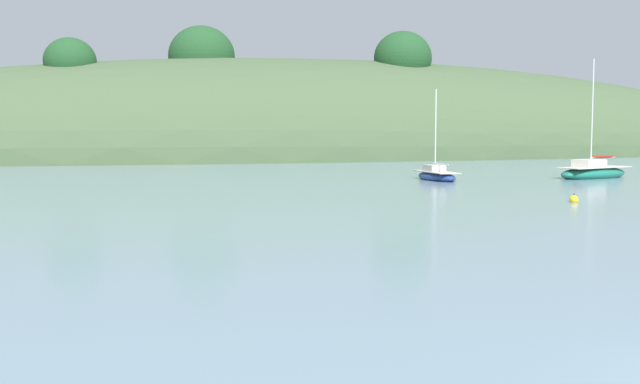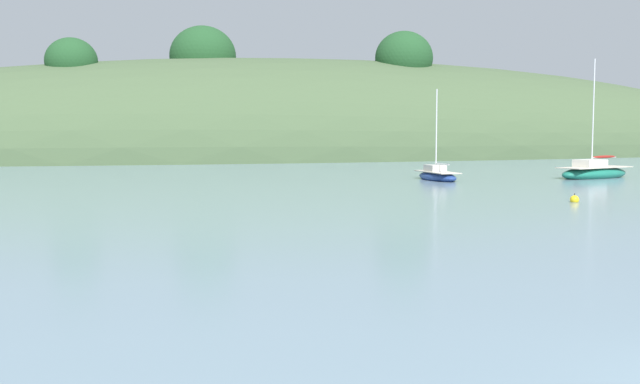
# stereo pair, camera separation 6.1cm
# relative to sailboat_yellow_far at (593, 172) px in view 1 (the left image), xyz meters

# --- Properties ---
(far_shoreline_hill) EXTENTS (150.00, 36.00, 29.39)m
(far_shoreline_hill) POSITION_rel_sailboat_yellow_far_xyz_m (-3.02, 48.00, -0.33)
(far_shoreline_hill) COLOR #425638
(far_shoreline_hill) RESTS_ON ground
(sailboat_yellow_far) EXTENTS (7.21, 4.00, 8.99)m
(sailboat_yellow_far) POSITION_rel_sailboat_yellow_far_xyz_m (0.00, 0.00, 0.00)
(sailboat_yellow_far) COLOR #196B56
(sailboat_yellow_far) RESTS_ON ground
(sailboat_grey_yawl) EXTENTS (1.94, 5.09, 6.62)m
(sailboat_grey_yawl) POSITION_rel_sailboat_yellow_far_xyz_m (-12.12, 1.69, -0.09)
(sailboat_grey_yawl) COLOR navy
(sailboat_grey_yawl) RESTS_ON ground
(mooring_buoy_inner) EXTENTS (0.44, 0.44, 0.54)m
(mooring_buoy_inner) POSITION_rel_sailboat_yellow_far_xyz_m (-13.33, -15.07, -0.30)
(mooring_buoy_inner) COLOR yellow
(mooring_buoy_inner) RESTS_ON ground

